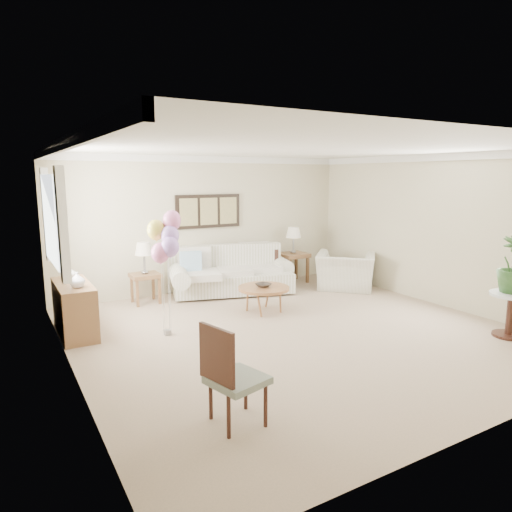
# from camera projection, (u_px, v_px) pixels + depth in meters

# --- Properties ---
(ground_plane) EXTENTS (6.00, 6.00, 0.00)m
(ground_plane) POSITION_uv_depth(u_px,v_px,m) (294.00, 332.00, 6.62)
(ground_plane) COLOR tan
(room_shell) EXTENTS (6.04, 6.04, 2.60)m
(room_shell) POSITION_uv_depth(u_px,v_px,m) (286.00, 220.00, 6.36)
(room_shell) COLOR beige
(room_shell) RESTS_ON ground
(wall_art_triptych) EXTENTS (1.35, 0.06, 0.65)m
(wall_art_triptych) POSITION_uv_depth(u_px,v_px,m) (209.00, 211.00, 8.88)
(wall_art_triptych) COLOR black
(wall_art_triptych) RESTS_ON ground
(sofa) EXTENTS (2.70, 1.50, 0.91)m
(sofa) POSITION_uv_depth(u_px,v_px,m) (231.00, 275.00, 8.76)
(sofa) COLOR silver
(sofa) RESTS_ON ground
(end_table_left) EXTENTS (0.49, 0.45, 0.54)m
(end_table_left) POSITION_uv_depth(u_px,v_px,m) (145.00, 278.00, 8.03)
(end_table_left) COLOR brown
(end_table_left) RESTS_ON ground
(end_table_right) EXTENTS (0.57, 0.52, 0.62)m
(end_table_right) POSITION_uv_depth(u_px,v_px,m) (293.00, 258.00, 9.63)
(end_table_right) COLOR brown
(end_table_right) RESTS_ON ground
(lamp_left) EXTENTS (0.32, 0.32, 0.56)m
(lamp_left) POSITION_uv_depth(u_px,v_px,m) (144.00, 250.00, 7.94)
(lamp_left) COLOR gray
(lamp_left) RESTS_ON end_table_left
(lamp_right) EXTENTS (0.31, 0.31, 0.55)m
(lamp_right) POSITION_uv_depth(u_px,v_px,m) (293.00, 233.00, 9.54)
(lamp_right) COLOR gray
(lamp_right) RESTS_ON end_table_right
(coffee_table) EXTENTS (0.85, 0.85, 0.43)m
(coffee_table) POSITION_uv_depth(u_px,v_px,m) (264.00, 289.00, 7.51)
(coffee_table) COLOR #995C3E
(coffee_table) RESTS_ON ground
(decor_bowl) EXTENTS (0.30, 0.30, 0.06)m
(decor_bowl) POSITION_uv_depth(u_px,v_px,m) (263.00, 285.00, 7.49)
(decor_bowl) COLOR #2D2620
(decor_bowl) RESTS_ON coffee_table
(armchair) EXTENTS (1.47, 1.47, 0.72)m
(armchair) POSITION_uv_depth(u_px,v_px,m) (345.00, 271.00, 9.07)
(armchair) COLOR silver
(armchair) RESTS_ON ground
(side_table) EXTENTS (0.58, 0.58, 0.63)m
(side_table) POSITION_uv_depth(u_px,v_px,m) (511.00, 304.00, 6.34)
(side_table) COLOR silver
(side_table) RESTS_ON ground
(accent_chair) EXTENTS (0.56, 0.56, 0.94)m
(accent_chair) POSITION_uv_depth(u_px,v_px,m) (231.00, 374.00, 4.06)
(accent_chair) COLOR gray
(accent_chair) RESTS_ON ground
(credenza) EXTENTS (0.46, 1.20, 0.74)m
(credenza) POSITION_uv_depth(u_px,v_px,m) (74.00, 309.00, 6.47)
(credenza) COLOR brown
(credenza) RESTS_ON ground
(vase_white) EXTENTS (0.27, 0.27, 0.21)m
(vase_white) POSITION_uv_depth(u_px,v_px,m) (77.00, 280.00, 6.14)
(vase_white) COLOR silver
(vase_white) RESTS_ON credenza
(vase_sage) EXTENTS (0.21, 0.21, 0.18)m
(vase_sage) POSITION_uv_depth(u_px,v_px,m) (70.00, 273.00, 6.66)
(vase_sage) COLOR #B1B5AD
(vase_sage) RESTS_ON credenza
(balloon_cluster) EXTENTS (0.46, 0.46, 1.76)m
(balloon_cluster) POSITION_uv_depth(u_px,v_px,m) (166.00, 238.00, 6.25)
(balloon_cluster) COLOR gray
(balloon_cluster) RESTS_ON ground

